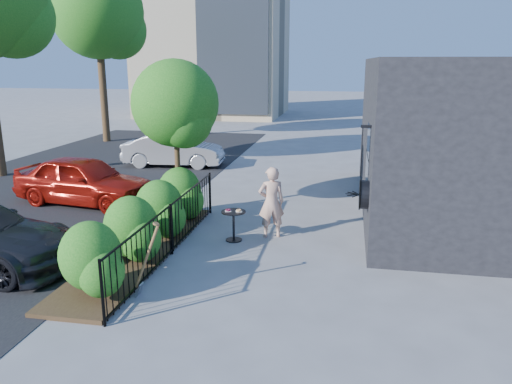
% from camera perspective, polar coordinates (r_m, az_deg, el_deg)
% --- Properties ---
extents(ground, '(120.00, 120.00, 0.00)m').
position_cam_1_polar(ground, '(10.30, -1.62, -7.67)').
color(ground, gray).
rests_on(ground, ground).
extents(shop_building, '(6.22, 9.00, 4.00)m').
position_cam_1_polar(shop_building, '(14.37, 24.54, 5.70)').
color(shop_building, black).
rests_on(shop_building, ground).
extents(fence, '(0.05, 6.05, 1.10)m').
position_cam_1_polar(fence, '(10.51, -9.69, -4.17)').
color(fence, black).
rests_on(fence, ground).
extents(planting_bed, '(1.30, 6.00, 0.08)m').
position_cam_1_polar(planting_bed, '(10.94, -13.04, -6.49)').
color(planting_bed, '#382616').
rests_on(planting_bed, ground).
extents(shrubs, '(1.10, 5.60, 1.24)m').
position_cam_1_polar(shrubs, '(10.77, -12.54, -3.07)').
color(shrubs, '#166317').
rests_on(shrubs, ground).
extents(patio_tree, '(2.20, 2.20, 3.94)m').
position_cam_1_polar(patio_tree, '(12.85, -9.00, 9.36)').
color(patio_tree, '#3F2B19').
rests_on(patio_tree, ground).
extents(street, '(9.00, 30.00, 0.01)m').
position_cam_1_polar(street, '(15.76, -24.86, -1.08)').
color(street, black).
rests_on(street, ground).
extents(street_tree_far, '(4.40, 4.40, 8.28)m').
position_cam_1_polar(street_tree_far, '(26.24, -17.55, 18.42)').
color(street_tree_far, '#3F2B19').
rests_on(street_tree_far, ground).
extents(cafe_table, '(0.55, 0.55, 0.74)m').
position_cam_1_polar(cafe_table, '(11.18, -2.57, -3.25)').
color(cafe_table, black).
rests_on(cafe_table, ground).
extents(woman, '(0.70, 0.57, 1.64)m').
position_cam_1_polar(woman, '(11.32, 1.77, -1.19)').
color(woman, '#D8A48B').
rests_on(woman, ground).
extents(shovel, '(0.51, 0.18, 1.38)m').
position_cam_1_polar(shovel, '(8.74, -12.51, -7.97)').
color(shovel, brown).
rests_on(shovel, ground).
extents(car_red, '(4.20, 2.21, 1.36)m').
position_cam_1_polar(car_red, '(14.85, -19.07, 1.28)').
color(car_red, '#A3160D').
rests_on(car_red, ground).
extents(car_silver, '(3.90, 1.61, 1.25)m').
position_cam_1_polar(car_silver, '(19.45, -9.41, 4.75)').
color(car_silver, '#A6A6AB').
rests_on(car_silver, ground).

